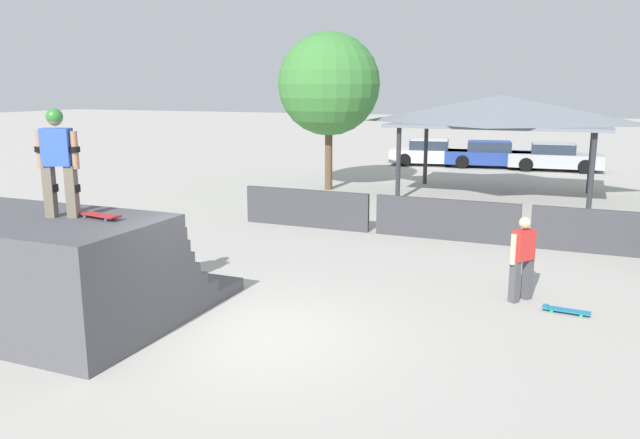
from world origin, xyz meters
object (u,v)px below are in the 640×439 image
(skater_on_deck, at_px, (58,156))
(parked_car_silver, at_px, (554,158))
(tree_far_back, at_px, (329,84))
(skateboard_on_deck, at_px, (101,215))
(bystander_walking, at_px, (523,255))
(parked_car_blue, at_px, (491,155))
(parked_car_white, at_px, (431,153))
(skateboard_on_ground, at_px, (565,310))

(skater_on_deck, height_order, parked_car_silver, skater_on_deck)
(tree_far_back, bearing_deg, skateboard_on_deck, -81.96)
(skater_on_deck, xyz_separation_m, bystander_walking, (6.58, 4.17, -1.92))
(tree_far_back, relative_size, parked_car_silver, 1.36)
(parked_car_blue, height_order, parked_car_silver, same)
(skateboard_on_deck, xyz_separation_m, bystander_walking, (5.95, 4.04, -1.01))
(bystander_walking, distance_m, parked_car_silver, 19.71)
(tree_far_back, bearing_deg, parked_car_blue, 62.88)
(parked_car_white, distance_m, parked_car_silver, 5.82)
(tree_far_back, distance_m, parked_car_silver, 12.48)
(bystander_walking, relative_size, skateboard_on_ground, 1.96)
(parked_car_white, bearing_deg, skater_on_deck, -101.15)
(skateboard_on_deck, xyz_separation_m, parked_car_white, (-0.19, 23.53, -1.28))
(parked_car_silver, bearing_deg, parked_car_blue, 174.75)
(skater_on_deck, bearing_deg, tree_far_back, 76.78)
(skateboard_on_ground, bearing_deg, parked_car_silver, -82.11)
(parked_car_blue, bearing_deg, skateboard_on_deck, -104.95)
(skater_on_deck, xyz_separation_m, parked_car_silver, (6.26, 23.87, -2.19))
(skateboard_on_ground, xyz_separation_m, parked_car_silver, (-1.10, 20.10, 0.54))
(skateboard_on_deck, xyz_separation_m, parked_car_blue, (2.71, 23.77, -1.28))
(skateboard_on_deck, bearing_deg, parked_car_blue, 92.99)
(tree_far_back, height_order, parked_car_blue, tree_far_back)
(skater_on_deck, distance_m, tree_far_back, 14.72)
(parked_car_blue, bearing_deg, skater_on_deck, -106.42)
(skater_on_deck, distance_m, parked_car_blue, 24.23)
(skater_on_deck, distance_m, parked_car_silver, 24.77)
(tree_far_back, xyz_separation_m, parked_car_silver, (7.67, 9.26, -3.33))
(parked_car_silver, bearing_deg, bystander_walking, -93.75)
(parked_car_white, bearing_deg, parked_car_blue, -5.28)
(bystander_walking, bearing_deg, skater_on_deck, -22.34)
(parked_car_white, bearing_deg, skateboard_on_deck, -99.60)
(skater_on_deck, distance_m, parked_car_white, 23.76)
(skater_on_deck, bearing_deg, skateboard_on_deck, -7.68)
(skateboard_on_deck, distance_m, bystander_walking, 7.26)
(skateboard_on_deck, distance_m, parked_car_silver, 24.43)
(skateboard_on_ground, xyz_separation_m, parked_car_white, (-6.92, 19.88, 0.54))
(parked_car_white, bearing_deg, bystander_walking, -82.58)
(skateboard_on_deck, xyz_separation_m, skateboard_on_ground, (6.73, 3.65, -1.82))
(skater_on_deck, relative_size, tree_far_back, 0.29)
(tree_far_back, relative_size, parked_car_white, 1.36)
(parked_car_blue, bearing_deg, parked_car_white, 176.36)
(parked_car_white, relative_size, parked_car_silver, 1.00)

